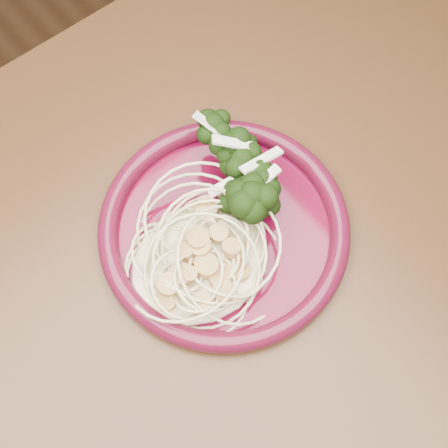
% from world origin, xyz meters
% --- Properties ---
extents(dining_table, '(1.20, 0.80, 0.75)m').
position_xyz_m(dining_table, '(0.00, 0.00, 0.65)').
color(dining_table, '#472814').
rests_on(dining_table, ground).
extents(dinner_plate, '(0.31, 0.31, 0.02)m').
position_xyz_m(dinner_plate, '(-0.03, 0.08, 0.76)').
color(dinner_plate, '#53061E').
rests_on(dinner_plate, dining_table).
extents(spaghetti_pile, '(0.17, 0.16, 0.03)m').
position_xyz_m(spaghetti_pile, '(-0.07, 0.07, 0.77)').
color(spaghetti_pile, beige).
rests_on(spaghetti_pile, dinner_plate).
extents(scallop_cluster, '(0.14, 0.14, 0.04)m').
position_xyz_m(scallop_cluster, '(-0.07, 0.07, 0.81)').
color(scallop_cluster, tan).
rests_on(scallop_cluster, spaghetti_pile).
extents(broccoli_pile, '(0.13, 0.17, 0.05)m').
position_xyz_m(broccoli_pile, '(0.02, 0.10, 0.78)').
color(broccoli_pile, black).
rests_on(broccoli_pile, dinner_plate).
extents(onion_garnish, '(0.09, 0.11, 0.05)m').
position_xyz_m(onion_garnish, '(0.02, 0.10, 0.81)').
color(onion_garnish, beige).
rests_on(onion_garnish, broccoli_pile).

